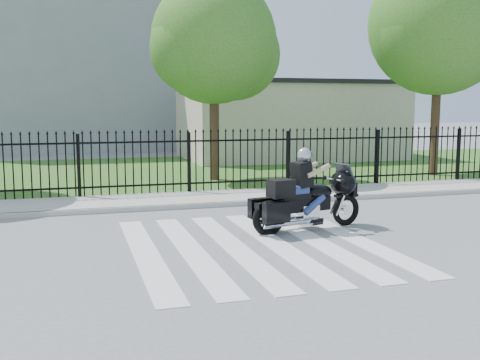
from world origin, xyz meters
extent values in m
plane|color=slate|center=(0.00, 0.00, 0.00)|extent=(120.00, 120.00, 0.00)
cube|color=#ADAAA3|center=(0.00, 5.00, 0.06)|extent=(40.00, 2.00, 0.12)
cube|color=#ADAAA3|center=(0.00, 4.00, 0.06)|extent=(40.00, 0.12, 0.12)
cube|color=#2A5D20|center=(0.00, 12.00, 0.01)|extent=(40.00, 12.00, 0.02)
cube|color=black|center=(0.00, 6.00, 0.35)|extent=(26.00, 0.04, 0.05)
cube|color=black|center=(0.00, 6.00, 1.55)|extent=(26.00, 0.04, 0.05)
cylinder|color=#382316|center=(1.50, 9.00, 2.08)|extent=(0.32, 0.32, 4.16)
sphere|color=#33641C|center=(1.50, 9.00, 4.68)|extent=(4.20, 4.20, 4.20)
cylinder|color=#382316|center=(9.50, 8.00, 2.40)|extent=(0.32, 0.32, 4.80)
sphere|color=#33641C|center=(9.50, 8.00, 5.40)|extent=(5.00, 5.00, 5.00)
cube|color=beige|center=(7.00, 16.00, 1.75)|extent=(10.00, 6.00, 3.50)
cube|color=black|center=(7.00, 16.00, 3.60)|extent=(10.20, 6.20, 0.20)
cube|color=gray|center=(-3.00, 26.00, 6.00)|extent=(15.00, 10.00, 12.00)
torus|color=black|center=(2.42, 1.15, 0.33)|extent=(0.69, 0.26, 0.68)
torus|color=black|center=(0.53, 0.78, 0.33)|extent=(0.74, 0.28, 0.72)
cube|color=black|center=(1.31, 0.94, 0.54)|extent=(1.31, 0.48, 0.30)
ellipsoid|color=black|center=(1.70, 1.01, 0.77)|extent=(0.68, 0.51, 0.33)
cube|color=black|center=(1.11, 0.90, 0.73)|extent=(0.69, 0.43, 0.10)
cube|color=silver|center=(1.45, 0.96, 0.38)|extent=(0.44, 0.37, 0.30)
ellipsoid|color=black|center=(2.33, 1.14, 0.91)|extent=(0.66, 0.80, 0.53)
cube|color=black|center=(0.80, 0.84, 0.91)|extent=(0.54, 0.46, 0.36)
cube|color=navy|center=(1.23, 0.92, 0.85)|extent=(0.39, 0.36, 0.18)
sphere|color=#B1B2B9|center=(1.35, 0.94, 1.56)|extent=(0.29, 0.29, 0.29)
camera|label=1|loc=(-3.16, -9.52, 2.55)|focal=42.00mm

